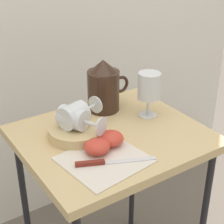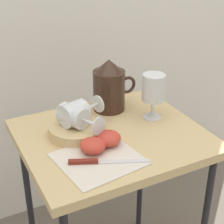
% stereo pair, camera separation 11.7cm
% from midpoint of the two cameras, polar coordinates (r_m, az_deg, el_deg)
% --- Properties ---
extents(table, '(0.59, 0.51, 0.71)m').
position_cam_midpoint_polar(table, '(1.25, 2.71, -6.10)').
color(table, tan).
rests_on(table, ground_plane).
extents(linen_napkin, '(0.25, 0.24, 0.00)m').
position_cam_midpoint_polar(linen_napkin, '(1.08, 1.01, -7.37)').
color(linen_napkin, silver).
rests_on(linen_napkin, table).
extents(basket_tray, '(0.18, 0.18, 0.03)m').
position_cam_midpoint_polar(basket_tray, '(1.20, -2.69, -2.75)').
color(basket_tray, tan).
rests_on(basket_tray, table).
extents(pitcher, '(0.17, 0.12, 0.19)m').
position_cam_midpoint_polar(pitcher, '(1.34, 2.09, 3.45)').
color(pitcher, '#382319').
rests_on(pitcher, table).
extents(wine_glass_upright, '(0.08, 0.08, 0.16)m').
position_cam_midpoint_polar(wine_glass_upright, '(1.28, 9.03, 3.31)').
color(wine_glass_upright, silver).
rests_on(wine_glass_upright, table).
extents(wine_glass_tipped_near, '(0.16, 0.11, 0.08)m').
position_cam_midpoint_polar(wine_glass_tipped_near, '(1.18, -2.93, -0.23)').
color(wine_glass_tipped_near, silver).
rests_on(wine_glass_tipped_near, basket_tray).
extents(wine_glass_tipped_far, '(0.12, 0.17, 0.07)m').
position_cam_midpoint_polar(wine_glass_tipped_far, '(1.17, -3.00, -0.72)').
color(wine_glass_tipped_far, silver).
rests_on(wine_glass_tipped_far, basket_tray).
extents(apple_half_left, '(0.08, 0.08, 0.04)m').
position_cam_midpoint_polar(apple_half_left, '(1.10, 0.08, -5.29)').
color(apple_half_left, '#CC3D2D').
rests_on(apple_half_left, linen_napkin).
extents(apple_half_right, '(0.08, 0.08, 0.04)m').
position_cam_midpoint_polar(apple_half_right, '(1.14, 2.41, -4.16)').
color(apple_half_right, '#CC3D2D').
rests_on(apple_half_right, linen_napkin).
extents(knife, '(0.22, 0.11, 0.01)m').
position_cam_midpoint_polar(knife, '(1.06, 0.86, -7.75)').
color(knife, silver).
rests_on(knife, linen_napkin).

